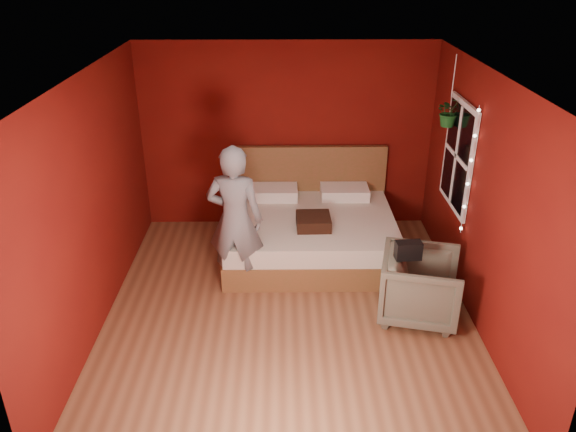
# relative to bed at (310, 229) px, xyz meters

# --- Properties ---
(floor) EXTENTS (4.50, 4.50, 0.00)m
(floor) POSITION_rel_bed_xyz_m (-0.31, -1.38, -0.31)
(floor) COLOR brown
(floor) RESTS_ON ground
(room_walls) EXTENTS (4.04, 4.54, 2.62)m
(room_walls) POSITION_rel_bed_xyz_m (-0.31, -1.38, 1.37)
(room_walls) COLOR #62100A
(room_walls) RESTS_ON ground
(window) EXTENTS (0.05, 0.97, 1.27)m
(window) POSITION_rel_bed_xyz_m (1.66, -0.48, 1.19)
(window) COLOR white
(window) RESTS_ON room_walls
(fairy_lights) EXTENTS (0.04, 0.04, 1.45)m
(fairy_lights) POSITION_rel_bed_xyz_m (1.63, -1.00, 1.19)
(fairy_lights) COLOR silver
(fairy_lights) RESTS_ON room_walls
(bed) EXTENTS (2.17, 1.85, 1.19)m
(bed) POSITION_rel_bed_xyz_m (0.00, 0.00, 0.00)
(bed) COLOR brown
(bed) RESTS_ON ground
(person) EXTENTS (0.70, 0.52, 1.77)m
(person) POSITION_rel_bed_xyz_m (-0.91, -0.88, 0.57)
(person) COLOR slate
(person) RESTS_ON ground
(armchair) EXTENTS (0.99, 0.98, 0.76)m
(armchair) POSITION_rel_bed_xyz_m (1.11, -1.49, 0.07)
(armchair) COLOR #595746
(armchair) RESTS_ON ground
(handbag) EXTENTS (0.28, 0.15, 0.19)m
(handbag) POSITION_rel_bed_xyz_m (0.93, -1.54, 0.54)
(handbag) COLOR black
(handbag) RESTS_ON armchair
(throw_pillow) EXTENTS (0.43, 0.43, 0.15)m
(throw_pillow) POSITION_rel_bed_xyz_m (0.01, -0.39, 0.31)
(throw_pillow) COLOR black
(throw_pillow) RESTS_ON bed
(hanging_plant) EXTENTS (0.35, 0.31, 0.82)m
(hanging_plant) POSITION_rel_bed_xyz_m (1.57, -0.23, 1.64)
(hanging_plant) COLOR silver
(hanging_plant) RESTS_ON room_walls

